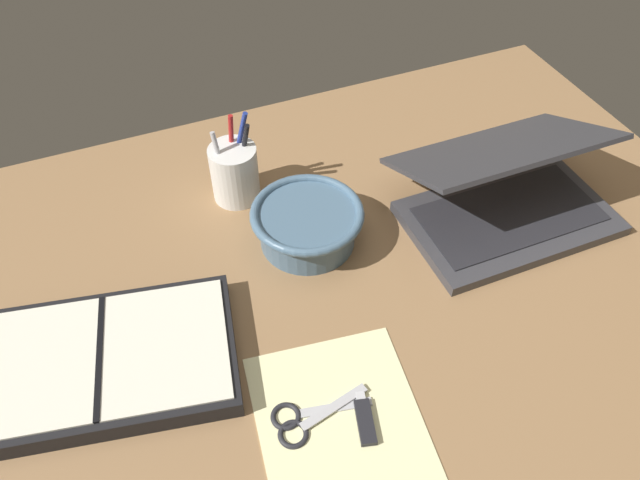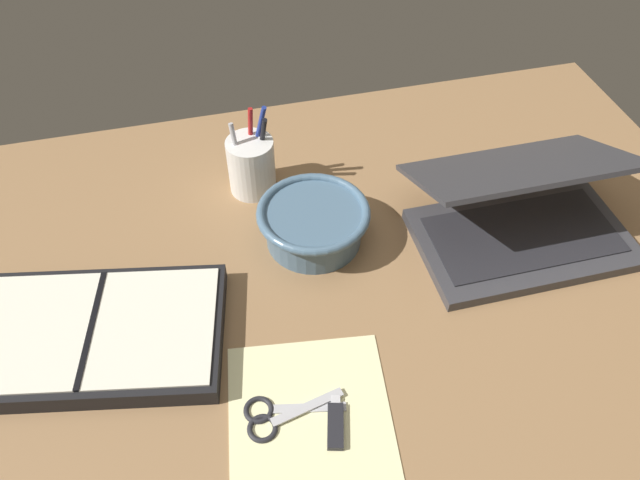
# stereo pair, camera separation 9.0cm
# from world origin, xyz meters

# --- Properties ---
(desk_top) EXTENTS (1.40, 1.00, 0.02)m
(desk_top) POSITION_xyz_m (0.00, 0.00, 0.01)
(desk_top) COLOR #936D47
(desk_top) RESTS_ON ground
(laptop) EXTENTS (0.33, 0.25, 0.15)m
(laptop) POSITION_xyz_m (0.34, 0.06, 0.06)
(laptop) COLOR #38383D
(laptop) RESTS_ON desk_top
(bowl) EXTENTS (0.18, 0.18, 0.07)m
(bowl) POSITION_xyz_m (0.02, 0.12, 0.06)
(bowl) COLOR slate
(bowl) RESTS_ON desk_top
(pen_cup) EXTENTS (0.08, 0.08, 0.16)m
(pen_cup) POSITION_xyz_m (-0.05, 0.27, 0.07)
(pen_cup) COLOR white
(pen_cup) RESTS_ON desk_top
(planner) EXTENTS (0.39, 0.28, 0.03)m
(planner) POSITION_xyz_m (-0.32, 0.01, 0.04)
(planner) COLOR black
(planner) RESTS_ON desk_top
(scissors) EXTENTS (0.13, 0.06, 0.01)m
(scissors) POSITION_xyz_m (-0.10, -0.16, 0.02)
(scissors) COLOR #B7B7BC
(scissors) RESTS_ON desk_top
(paper_sheet_front) EXTENTS (0.24, 0.30, 0.00)m
(paper_sheet_front) POSITION_xyz_m (-0.06, -0.20, 0.02)
(paper_sheet_front) COLOR #F4EFB2
(paper_sheet_front) RESTS_ON desk_top
(usb_drive) EXTENTS (0.04, 0.07, 0.01)m
(usb_drive) POSITION_xyz_m (-0.03, -0.20, 0.02)
(usb_drive) COLOR black
(usb_drive) RESTS_ON desk_top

